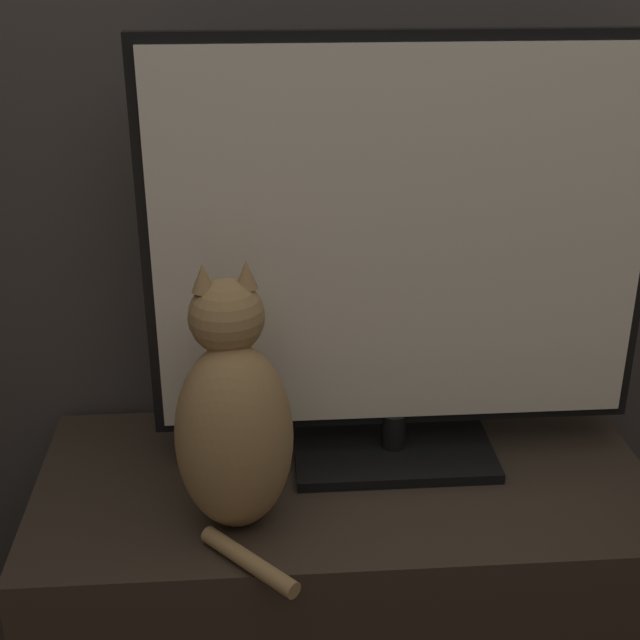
% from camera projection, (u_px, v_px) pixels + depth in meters
% --- Properties ---
extents(wall_back, '(4.80, 0.05, 2.60)m').
position_uv_depth(wall_back, '(332.00, 5.00, 1.58)').
color(wall_back, '#47423D').
rests_on(wall_back, ground_plane).
extents(tv_stand, '(1.12, 0.52, 0.51)m').
position_uv_depth(tv_stand, '(343.00, 586.00, 1.73)').
color(tv_stand, '#33281E').
rests_on(tv_stand, ground_plane).
extents(tv, '(0.88, 0.22, 0.77)m').
position_uv_depth(tv, '(400.00, 261.00, 1.54)').
color(tv, black).
rests_on(tv, tv_stand).
extents(cat, '(0.22, 0.31, 0.46)m').
position_uv_depth(cat, '(233.00, 422.00, 1.44)').
color(cat, '#997547').
rests_on(cat, tv_stand).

